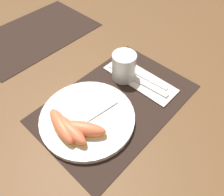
{
  "coord_description": "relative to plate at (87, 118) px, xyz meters",
  "views": [
    {
      "loc": [
        -0.31,
        -0.28,
        0.52
      ],
      "look_at": [
        -0.01,
        0.01,
        0.02
      ],
      "focal_mm": 35.0,
      "sensor_mm": 36.0,
      "label": 1
    }
  ],
  "objects": [
    {
      "name": "placemat_far",
      "position": [
        0.14,
        0.47,
        -0.01
      ],
      "size": [
        0.48,
        0.31,
        0.0
      ],
      "color": "black",
      "rests_on": "ground_plane"
    },
    {
      "name": "napkin",
      "position": [
        0.23,
        -0.01,
        -0.01
      ],
      "size": [
        0.09,
        0.25,
        0.0
      ],
      "color": "white",
      "rests_on": "placemat"
    },
    {
      "name": "juice_glass",
      "position": [
        0.2,
        0.04,
        0.03
      ],
      "size": [
        0.08,
        0.08,
        0.09
      ],
      "color": "silver",
      "rests_on": "placemat"
    },
    {
      "name": "knife",
      "position": [
        0.22,
        -0.01,
        -0.0
      ],
      "size": [
        0.03,
        0.23,
        0.01
      ],
      "color": "silver",
      "rests_on": "napkin"
    },
    {
      "name": "placemat",
      "position": [
        0.1,
        -0.02,
        -0.01
      ],
      "size": [
        0.48,
        0.31,
        0.0
      ],
      "color": "black",
      "rests_on": "ground_plane"
    },
    {
      "name": "ground_plane",
      "position": [
        0.1,
        -0.02,
        -0.01
      ],
      "size": [
        3.0,
        3.0,
        0.0
      ],
      "primitive_type": "plane",
      "color": "brown"
    },
    {
      "name": "fork",
      "position": [
        -0.01,
        -0.01,
        0.01
      ],
      "size": [
        0.19,
        0.05,
        0.0
      ],
      "color": "silver",
      "rests_on": "plate"
    },
    {
      "name": "citrus_wedge_0",
      "position": [
        -0.08,
        0.02,
        0.03
      ],
      "size": [
        0.07,
        0.13,
        0.04
      ],
      "color": "#F4DB84",
      "rests_on": "plate"
    },
    {
      "name": "citrus_wedge_1",
      "position": [
        -0.07,
        -0.01,
        0.03
      ],
      "size": [
        0.04,
        0.13,
        0.04
      ],
      "color": "#F4DB84",
      "rests_on": "plate"
    },
    {
      "name": "spoon",
      "position": [
        0.24,
        0.03,
        -0.0
      ],
      "size": [
        0.04,
        0.19,
        0.01
      ],
      "color": "silver",
      "rests_on": "napkin"
    },
    {
      "name": "plate",
      "position": [
        0.0,
        0.0,
        0.0
      ],
      "size": [
        0.27,
        0.27,
        0.02
      ],
      "color": "white",
      "rests_on": "placemat"
    },
    {
      "name": "citrus_wedge_2",
      "position": [
        -0.04,
        -0.03,
        0.02
      ],
      "size": [
        0.11,
        0.13,
        0.04
      ],
      "color": "#F4DB84",
      "rests_on": "plate"
    }
  ]
}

